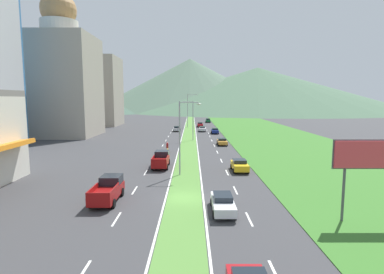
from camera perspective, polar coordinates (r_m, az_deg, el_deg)
ground_plane at (r=29.14m, az=-1.31°, el=-11.29°), size 600.00×600.00×0.00m
grass_median at (r=88.13m, az=-0.35°, el=1.11°), size 3.20×240.00×0.06m
grass_verge_right at (r=90.35m, az=12.83°, el=1.08°), size 24.00×240.00×0.06m
lane_dash_left_1 at (r=18.65m, az=-19.63°, el=-22.82°), size 0.16×2.80×0.01m
lane_dash_left_2 at (r=25.14m, az=-13.69°, el=-14.53°), size 0.16×2.80×0.01m
lane_dash_left_3 at (r=32.09m, az=-10.47°, el=-9.66°), size 0.16×2.80×0.01m
lane_dash_left_4 at (r=39.24m, az=-8.45°, el=-6.52°), size 0.16×2.80×0.01m
lane_dash_left_5 at (r=46.51m, az=-7.08°, el=-4.36°), size 0.16×2.80×0.01m
lane_dash_left_6 at (r=53.85m, az=-6.09°, el=-2.78°), size 0.16×2.80×0.01m
lane_dash_left_7 at (r=61.23m, az=-5.33°, el=-1.58°), size 0.16×2.80×0.01m
lane_dash_left_8 at (r=68.63m, az=-4.74°, el=-0.63°), size 0.16×2.80×0.01m
lane_dash_left_9 at (r=76.06m, az=-4.27°, el=0.12°), size 0.16×2.80×0.01m
lane_dash_left_10 at (r=83.51m, az=-3.88°, el=0.75°), size 0.16×2.80×0.01m
lane_dash_left_11 at (r=90.96m, az=-3.55°, el=1.27°), size 0.16×2.80×0.01m
lane_dash_left_12 at (r=98.43m, az=-3.27°, el=1.71°), size 0.16×2.80×0.01m
lane_dash_right_2 at (r=24.86m, az=10.64°, el=-14.71°), size 0.16×2.80×0.01m
lane_dash_right_3 at (r=31.86m, az=8.15°, el=-9.73°), size 0.16×2.80×0.01m
lane_dash_right_4 at (r=39.06m, az=6.61°, el=-6.56°), size 0.16×2.80×0.01m
lane_dash_right_5 at (r=46.36m, az=5.56°, el=-4.38°), size 0.16×2.80×0.01m
lane_dash_right_6 at (r=53.71m, az=4.81°, el=-2.79°), size 0.16×2.80×0.01m
lane_dash_right_7 at (r=61.11m, az=4.23°, el=-1.58°), size 0.16×2.80×0.01m
lane_dash_right_8 at (r=68.53m, az=3.79°, el=-0.64°), size 0.16×2.80×0.01m
lane_dash_right_9 at (r=75.97m, az=3.43°, el=0.12°), size 0.16×2.80×0.01m
lane_dash_right_10 at (r=83.42m, az=3.13°, el=0.75°), size 0.16×2.80×0.01m
lane_dash_right_11 at (r=90.89m, az=2.88°, el=1.27°), size 0.16×2.80×0.01m
lane_dash_right_12 at (r=98.36m, az=2.67°, el=1.71°), size 0.16×2.80×0.01m
edge_line_median_left at (r=88.16m, az=-1.49°, el=1.09°), size 0.16×240.00×0.01m
edge_line_median_right at (r=88.14m, az=0.79°, el=1.09°), size 0.16×240.00×0.01m
domed_building at (r=83.23m, az=-22.82°, el=10.01°), size 15.93×15.93×34.50m
midrise_colored at (r=112.32m, az=-17.03°, el=8.05°), size 14.97×14.97×23.39m
hill_far_left at (r=284.28m, az=-24.86°, el=7.19°), size 227.07×227.07×26.02m
hill_far_center at (r=257.78m, az=-0.26°, el=9.68°), size 159.19×159.19×41.86m
hill_far_right at (r=259.41m, az=12.07°, el=8.68°), size 222.99×222.99×34.32m
street_lamp_near at (r=36.66m, az=-1.75°, el=0.71°), size 2.66×0.28×8.91m
street_lamp_mid at (r=67.74m, az=0.03°, el=3.57°), size 2.74×0.34×8.74m
street_lamp_far at (r=98.86m, az=-0.52°, el=5.31°), size 3.45×0.52×10.73m
billboard_roadside at (r=26.26m, az=30.65°, el=-3.46°), size 5.98×0.28×6.24m
car_0 at (r=101.41m, az=1.63°, el=2.32°), size 1.86×4.75×1.53m
car_1 at (r=39.91m, az=8.91°, el=-5.17°), size 2.00×4.09×1.49m
car_2 at (r=61.90m, az=5.70°, el=-0.83°), size 1.91×4.39×1.37m
car_3 at (r=82.09m, az=4.36°, el=1.16°), size 1.90×4.42×1.46m
car_4 at (r=25.80m, az=5.83°, el=-12.03°), size 1.86×4.68×1.43m
car_5 at (r=87.53m, az=-2.69°, el=1.54°), size 1.94×4.11×1.51m
car_7 at (r=120.60m, az=3.09°, el=3.07°), size 1.89×4.21×1.58m
car_8 at (r=87.43m, az=2.01°, el=1.53°), size 1.90×4.60×1.43m
pickup_truck_0 at (r=42.09m, az=-5.64°, el=-4.19°), size 2.18×5.40×2.00m
pickup_truck_1 at (r=29.30m, az=-15.18°, el=-9.42°), size 2.18×5.40×2.00m
motorcycle_rider at (r=52.96m, az=-4.48°, el=-2.11°), size 0.36×2.00×1.80m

